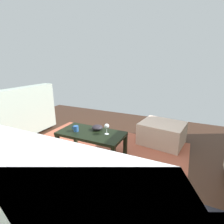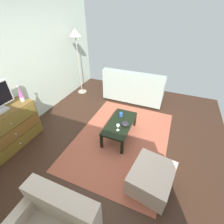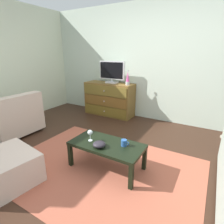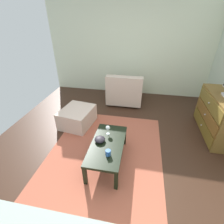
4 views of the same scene
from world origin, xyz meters
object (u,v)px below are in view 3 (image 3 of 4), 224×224
at_px(coffee_table, 107,147).
at_px(tv, 112,72).
at_px(dresser, 109,99).
at_px(ottoman, 7,168).
at_px(mug, 124,143).
at_px(bowl_decorative, 99,144).
at_px(lava_lamp, 128,79).
at_px(wine_glass, 90,133).
at_px(armchair, 13,118).

bearing_deg(coffee_table, tv, 118.57).
xyz_separation_m(dresser, ottoman, (0.22, -2.78, -0.22)).
xyz_separation_m(tv, mug, (1.29, -1.89, -0.67)).
xyz_separation_m(tv, bowl_decorative, (1.03, -2.07, -0.68)).
bearing_deg(tv, lava_lamp, -8.44).
bearing_deg(lava_lamp, mug, -65.36).
height_order(tv, coffee_table, tv).
height_order(lava_lamp, wine_glass, lava_lamp).
relative_size(armchair, ottoman, 1.27).
distance_m(tv, ottoman, 2.94).
bearing_deg(tv, dresser, -157.93).
bearing_deg(coffee_table, bowl_decorative, -105.18).
xyz_separation_m(bowl_decorative, armchair, (-2.09, 0.14, -0.07)).
bearing_deg(mug, ottoman, -140.96).
bearing_deg(bowl_decorative, lava_lamp, 105.95).
distance_m(tv, wine_glass, 2.23).
distance_m(tv, mug, 2.38).
height_order(dresser, ottoman, dresser).
xyz_separation_m(lava_lamp, mug, (0.84, -1.82, -0.55)).
height_order(lava_lamp, mug, lava_lamp).
distance_m(dresser, wine_glass, 2.16).
xyz_separation_m(mug, bowl_decorative, (-0.26, -0.19, -0.01)).
height_order(lava_lamp, coffee_table, lava_lamp).
bearing_deg(lava_lamp, ottoman, -96.02).
xyz_separation_m(tv, lava_lamp, (0.45, -0.07, -0.12)).
xyz_separation_m(coffee_table, armchair, (-2.12, 0.01, 0.01)).
relative_size(dresser, lava_lamp, 3.71).
bearing_deg(coffee_table, ottoman, -136.47).
relative_size(dresser, bowl_decorative, 7.42).
height_order(dresser, coffee_table, dresser).
height_order(dresser, tv, tv).
relative_size(wine_glass, armchair, 0.18).
height_order(coffee_table, mug, mug).
distance_m(lava_lamp, armchair, 2.49).
bearing_deg(bowl_decorative, armchair, 176.29).
height_order(tv, lava_lamp, tv).
bearing_deg(wine_glass, mug, 12.36).
height_order(dresser, armchair, dresser).
relative_size(tv, ottoman, 0.94).
bearing_deg(tv, coffee_table, -61.43).
relative_size(coffee_table, bowl_decorative, 5.94).
xyz_separation_m(dresser, armchair, (-1.00, -1.91, -0.07)).
bearing_deg(wine_glass, coffee_table, 9.92).
bearing_deg(mug, dresser, 125.87).
bearing_deg(lava_lamp, dresser, 175.16).
distance_m(dresser, lava_lamp, 0.75).
relative_size(wine_glass, mug, 1.38).
xyz_separation_m(coffee_table, mug, (0.23, 0.06, 0.09)).
bearing_deg(lava_lamp, tv, 171.56).
bearing_deg(mug, bowl_decorative, -144.71).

